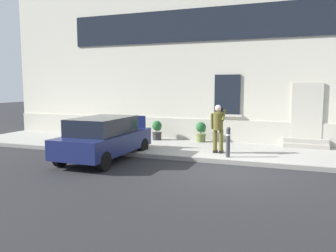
{
  "coord_description": "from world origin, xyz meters",
  "views": [
    {
      "loc": [
        1.74,
        -10.03,
        2.56
      ],
      "look_at": [
        -2.53,
        1.6,
        1.1
      ],
      "focal_mm": 36.29,
      "sensor_mm": 36.0,
      "label": 1
    }
  ],
  "objects_px": {
    "bollard_near_person": "(228,141)",
    "planter_olive": "(201,131)",
    "planter_charcoal": "(157,130)",
    "planter_terracotta": "(118,128)",
    "hatchback_car_navy": "(105,138)",
    "person_on_phone": "(218,126)"
  },
  "relations": [
    {
      "from": "planter_terracotta",
      "to": "planter_olive",
      "type": "relative_size",
      "value": 1.0
    },
    {
      "from": "person_on_phone",
      "to": "planter_charcoal",
      "type": "distance_m",
      "value": 3.87
    },
    {
      "from": "hatchback_car_navy",
      "to": "person_on_phone",
      "type": "xyz_separation_m",
      "value": [
        3.6,
        1.8,
        0.36
      ]
    },
    {
      "from": "hatchback_car_navy",
      "to": "planter_olive",
      "type": "distance_m",
      "value": 4.68
    },
    {
      "from": "bollard_near_person",
      "to": "planter_terracotta",
      "type": "distance_m",
      "value": 6.3
    },
    {
      "from": "planter_olive",
      "to": "person_on_phone",
      "type": "bearing_deg",
      "value": -61.51
    },
    {
      "from": "planter_terracotta",
      "to": "planter_olive",
      "type": "xyz_separation_m",
      "value": [
        4.01,
        0.07,
        0.0
      ]
    },
    {
      "from": "bollard_near_person",
      "to": "planter_charcoal",
      "type": "relative_size",
      "value": 1.22
    },
    {
      "from": "bollard_near_person",
      "to": "planter_olive",
      "type": "relative_size",
      "value": 1.22
    },
    {
      "from": "planter_charcoal",
      "to": "person_on_phone",
      "type": "bearing_deg",
      "value": -33.07
    },
    {
      "from": "planter_terracotta",
      "to": "planter_olive",
      "type": "height_order",
      "value": "same"
    },
    {
      "from": "hatchback_car_navy",
      "to": "planter_charcoal",
      "type": "relative_size",
      "value": 4.74
    },
    {
      "from": "bollard_near_person",
      "to": "person_on_phone",
      "type": "xyz_separation_m",
      "value": [
        -0.47,
        0.57,
        0.44
      ]
    },
    {
      "from": "person_on_phone",
      "to": "planter_terracotta",
      "type": "distance_m",
      "value": 5.67
    },
    {
      "from": "planter_olive",
      "to": "planter_charcoal",
      "type": "bearing_deg",
      "value": -176.27
    },
    {
      "from": "planter_charcoal",
      "to": "planter_olive",
      "type": "distance_m",
      "value": 2.01
    },
    {
      "from": "person_on_phone",
      "to": "planter_terracotta",
      "type": "height_order",
      "value": "person_on_phone"
    },
    {
      "from": "hatchback_car_navy",
      "to": "person_on_phone",
      "type": "height_order",
      "value": "person_on_phone"
    },
    {
      "from": "bollard_near_person",
      "to": "planter_terracotta",
      "type": "bearing_deg",
      "value": 154.44
    },
    {
      "from": "hatchback_car_navy",
      "to": "bollard_near_person",
      "type": "bearing_deg",
      "value": 16.81
    },
    {
      "from": "planter_charcoal",
      "to": "planter_terracotta",
      "type": "bearing_deg",
      "value": 178.4
    },
    {
      "from": "bollard_near_person",
      "to": "planter_olive",
      "type": "distance_m",
      "value": 3.26
    }
  ]
}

